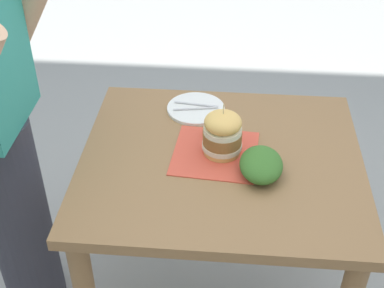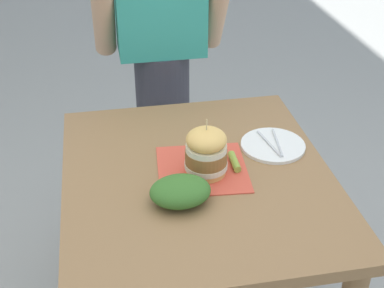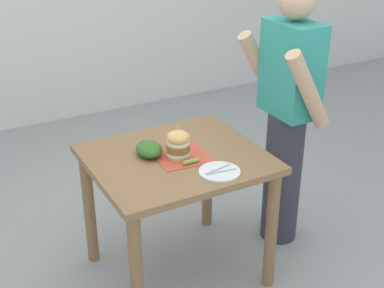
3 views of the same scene
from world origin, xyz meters
TOP-DOWN VIEW (x-y plane):
  - patio_table at (0.00, 0.00)m, footprint 0.85×0.96m
  - serving_paper at (0.02, 0.02)m, footprint 0.30×0.30m
  - sandwich at (0.03, 0.00)m, footprint 0.14×0.14m
  - pickle_spear at (0.13, 0.02)m, footprint 0.03×0.09m
  - side_plate_with_forks at (0.28, 0.11)m, footprint 0.22×0.22m
  - side_salad at (-0.08, -0.13)m, footprint 0.18×0.14m

SIDE VIEW (x-z plane):
  - patio_table at x=0.00m, z-range 0.25..1.05m
  - serving_paper at x=0.02m, z-range 0.80..0.80m
  - side_plate_with_forks at x=0.28m, z-range 0.79..0.81m
  - pickle_spear at x=0.13m, z-range 0.80..0.83m
  - side_salad at x=-0.08m, z-range 0.80..0.88m
  - sandwich at x=0.03m, z-range 0.78..0.98m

